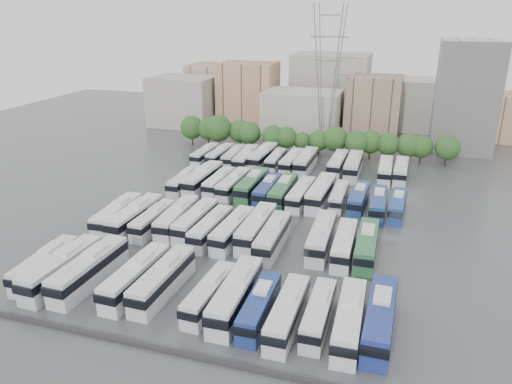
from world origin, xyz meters
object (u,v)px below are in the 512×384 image
(bus_r3_s7, at_px, (306,161))
(bus_r1_s4, at_px, (196,220))
(bus_r1_s11, at_px, (344,244))
(bus_r2_s6, at_px, (268,190))
(bus_r2_s5, at_px, (252,185))
(bus_r1_s6, at_px, (233,230))
(bus_r3_s4, at_px, (263,156))
(bus_r3_s10, at_px, (353,165))
(bus_r1_s3, at_px, (177,218))
(bus_r1_s10, at_px, (321,237))
(bus_r1_s7, at_px, (256,228))
(bus_r1_s12, at_px, (367,245))
(bus_r3_s3, at_px, (246,158))
(bus_r3_s5, at_px, (276,160))
(bus_r0_s9, at_px, (259,306))
(bus_r1_s2, at_px, (153,220))
(bus_r2_s4, at_px, (234,184))
(bus_r0_s12, at_px, (349,319))
(bus_r3_s2, at_px, (234,156))
(bus_r0_s11, at_px, (319,313))
(bus_r0_s13, at_px, (380,318))
(bus_r0_s0, at_px, (45,264))
(bus_r1_s5, at_px, (211,228))
(bus_r2_s11, at_px, (359,198))
(bus_r2_s13, at_px, (397,205))
(bus_r0_s8, at_px, (236,295))
(bus_r2_s10, at_px, (339,197))
(bus_r3_s6, at_px, (292,161))
(electricity_pylon, at_px, (328,71))
(bus_r3_s0, at_px, (205,154))
(apartment_tower, at_px, (466,97))
(bus_r0_s2, at_px, (89,269))
(bus_r3_s9, at_px, (338,164))
(bus_r1_s0, at_px, (117,214))
(bus_r2_s12, at_px, (378,204))
(bus_r2_s7, at_px, (283,191))
(bus_r1_s8, at_px, (273,237))
(bus_r0_s4, at_px, (136,277))
(bus_r2_s3, at_px, (219,182))
(bus_r2_s8, at_px, (301,194))
(bus_r1_s1, at_px, (135,216))

(bus_r3_s7, bearing_deg, bus_r1_s4, -105.08)
(bus_r1_s11, height_order, bus_r2_s6, bus_r1_s11)
(bus_r2_s5, bearing_deg, bus_r1_s6, -79.73)
(bus_r3_s4, relative_size, bus_r3_s10, 1.02)
(bus_r1_s3, bearing_deg, bus_r1_s10, -2.73)
(bus_r1_s7, relative_size, bus_r1_s12, 1.04)
(bus_r3_s3, bearing_deg, bus_r3_s5, 9.59)
(bus_r0_s9, distance_m, bus_r1_s2, 29.27)
(bus_r2_s4, bearing_deg, bus_r0_s12, -52.43)
(bus_r3_s2, bearing_deg, bus_r0_s11, -62.64)
(bus_r0_s13, height_order, bus_r3_s7, bus_r0_s13)
(bus_r0_s0, bearing_deg, bus_r1_s5, 43.25)
(bus_r2_s11, height_order, bus_r2_s13, bus_r2_s11)
(bus_r0_s8, distance_m, bus_r2_s10, 36.69)
(bus_r1_s7, distance_m, bus_r3_s5, 36.04)
(bus_r3_s3, height_order, bus_r3_s6, bus_r3_s3)
(electricity_pylon, distance_m, bus_r3_s6, 26.45)
(bus_r1_s11, distance_m, bus_r3_s0, 51.23)
(bus_r1_s4, relative_size, bus_r2_s10, 1.14)
(apartment_tower, distance_m, bus_r1_s7, 71.84)
(bus_r3_s3, bearing_deg, bus_r0_s2, -96.30)
(bus_r3_s9, bearing_deg, bus_r1_s7, -99.75)
(bus_r1_s0, distance_m, bus_r1_s12, 39.48)
(bus_r0_s0, height_order, bus_r3_s9, bus_r3_s9)
(bus_r2_s12, bearing_deg, bus_r2_s7, 176.99)
(bus_r1_s0, distance_m, bus_r2_s12, 43.49)
(bus_r3_s6, distance_m, bus_r3_s7, 3.04)
(bus_r1_s2, relative_size, bus_r3_s6, 0.94)
(bus_r1_s7, height_order, bus_r3_s3, bus_r1_s7)
(bus_r1_s2, relative_size, bus_r1_s10, 0.87)
(bus_r1_s2, height_order, bus_r2_s7, bus_r2_s7)
(bus_r1_s8, bearing_deg, bus_r2_s5, 114.99)
(bus_r2_s7, distance_m, bus_r3_s10, 21.64)
(bus_r0_s0, bearing_deg, bus_r0_s11, -2.88)
(bus_r0_s9, distance_m, bus_r3_s6, 55.29)
(bus_r0_s13, height_order, bus_r3_s2, bus_r0_s13)
(bus_r0_s4, bearing_deg, bus_r3_s6, 84.13)
(bus_r1_s3, height_order, bus_r1_s10, bus_r1_s10)
(bus_r2_s11, distance_m, bus_r3_s7, 22.32)
(bus_r2_s3, height_order, bus_r3_s3, bus_r3_s3)
(bus_r1_s5, bearing_deg, bus_r1_s2, -179.50)
(bus_r0_s12, distance_m, bus_r3_s7, 57.16)
(bus_r2_s3, height_order, bus_r3_s6, bus_r3_s6)
(bus_r0_s8, distance_m, bus_r0_s12, 13.26)
(bus_r3_s4, height_order, bus_r3_s9, bus_r3_s4)
(bus_r2_s8, relative_size, bus_r2_s13, 1.10)
(bus_r1_s4, relative_size, bus_r1_s11, 1.03)
(bus_r2_s5, bearing_deg, bus_r1_s1, -123.33)
(bus_r0_s8, relative_size, bus_r3_s6, 1.11)
(bus_r0_s9, distance_m, bus_r2_s12, 36.86)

